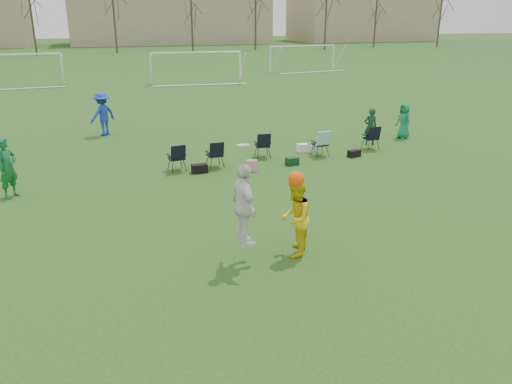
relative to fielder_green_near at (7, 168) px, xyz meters
name	(u,v)px	position (x,y,z in m)	size (l,w,h in m)	color
ground	(314,258)	(6.97, -6.54, -0.92)	(260.00, 260.00, 0.00)	#224D18
fielder_green_near	(7,168)	(0.00, 0.00, 0.00)	(0.67, 0.44, 1.84)	#126831
fielder_blue	(103,114)	(2.97, 7.78, 0.05)	(1.26, 0.72, 1.94)	#1837B4
fielder_green_far	(404,121)	(15.61, 3.01, -0.14)	(0.76, 0.50, 1.56)	#167C4C
center_contest	(273,212)	(6.07, -6.22, 0.19)	(1.98, 1.16, 2.68)	white
sideline_setup	(287,145)	(9.49, 1.51, -0.42)	(8.69, 2.24, 1.66)	#103C21
goal_left	(10,61)	(-3.03, 27.46, 1.00)	(7.39, 0.76, 2.46)	white
goal_mid	(196,59)	(10.97, 25.46, 1.00)	(7.40, 0.63, 2.46)	white
goal_right	(303,51)	(22.97, 31.46, 1.00)	(7.35, 1.14, 2.46)	white
tree_line	(116,17)	(7.20, 63.31, 4.17)	(110.28, 3.28, 11.40)	#382B21
building_row	(142,12)	(13.69, 89.46, 5.07)	(126.00, 16.00, 13.00)	tan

